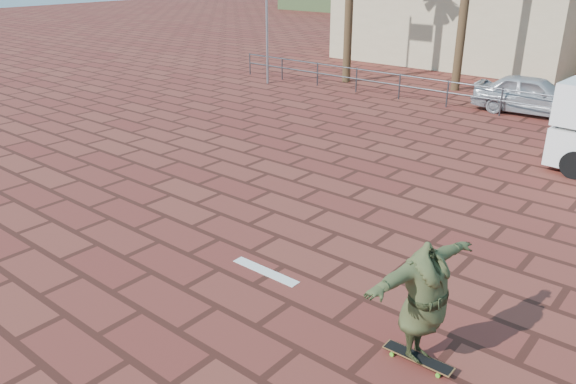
# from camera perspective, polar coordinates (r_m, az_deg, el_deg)

# --- Properties ---
(ground) EXTENTS (120.00, 120.00, 0.00)m
(ground) POSITION_cam_1_polar(r_m,az_deg,el_deg) (11.27, -0.91, -4.50)
(ground) COLOR brown
(ground) RESTS_ON ground
(paint_stripe) EXTENTS (1.40, 0.22, 0.01)m
(paint_stripe) POSITION_cam_1_polar(r_m,az_deg,el_deg) (10.07, -2.31, -8.05)
(paint_stripe) COLOR white
(paint_stripe) RESTS_ON ground
(guardrail) EXTENTS (24.06, 0.06, 1.00)m
(guardrail) POSITION_cam_1_polar(r_m,az_deg,el_deg) (21.15, 20.90, 9.01)
(guardrail) COLOR #47494F
(guardrail) RESTS_ON ground
(building_west) EXTENTS (12.60, 7.60, 4.50)m
(building_west) POSITION_cam_1_polar(r_m,az_deg,el_deg) (32.28, 17.26, 16.63)
(building_west) COLOR beige
(building_west) RESTS_ON ground
(longboard) EXTENTS (1.00, 0.24, 0.10)m
(longboard) POSITION_cam_1_polar(r_m,az_deg,el_deg) (8.22, 13.06, -16.10)
(longboard) COLOR olive
(longboard) RESTS_ON ground
(skateboarder) EXTENTS (0.94, 2.24, 1.76)m
(skateboarder) POSITION_cam_1_polar(r_m,az_deg,el_deg) (7.69, 13.65, -10.85)
(skateboarder) COLOR #404726
(skateboarder) RESTS_ON longboard
(car_silver) EXTENTS (4.10, 1.94, 1.36)m
(car_silver) POSITION_cam_1_polar(r_m,az_deg,el_deg) (21.88, 23.57, 9.03)
(car_silver) COLOR #B0B1B7
(car_silver) RESTS_ON ground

